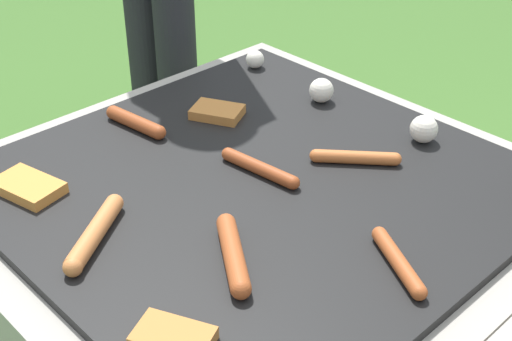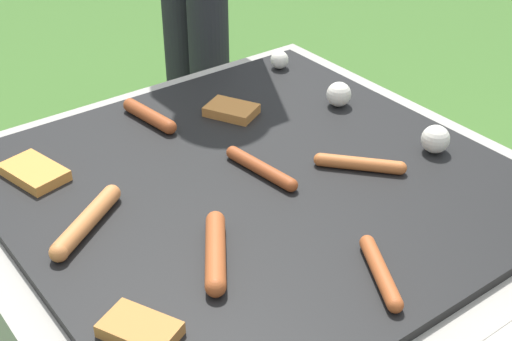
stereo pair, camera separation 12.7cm
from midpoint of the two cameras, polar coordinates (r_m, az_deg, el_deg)
ground_plane at (r=1.52m, az=2.45°, el=-12.72°), size 14.00×14.00×0.00m
grill at (r=1.39m, az=2.63°, el=-7.35°), size 0.97×0.97×0.37m
sausage_mid_right at (r=1.33m, az=11.03°, el=0.45°), size 0.13×0.12×0.02m
sausage_mid_left at (r=1.29m, az=3.21°, el=0.10°), size 0.18×0.04×0.02m
sausage_back_right at (r=1.17m, az=-10.40°, el=-4.11°), size 0.12×0.17×0.03m
sausage_front_center at (r=1.09m, az=0.08°, el=-6.63°), size 0.16×0.12×0.03m
sausage_front_left at (r=1.09m, az=13.28°, el=-8.04°), size 0.15×0.09×0.02m
sausage_back_center at (r=1.47m, az=-6.10°, el=4.31°), size 0.16×0.05×0.03m
bread_slice_center at (r=1.32m, az=-14.75°, el=-0.22°), size 0.14×0.10×0.02m
bread_slice_right at (r=1.49m, az=0.46°, el=4.78°), size 0.12×0.11×0.02m
bread_slice_left at (r=0.98m, az=-5.54°, el=-12.71°), size 0.12×0.10×0.02m
mushroom_row at (r=1.43m, az=14.97°, el=3.19°), size 0.78×0.08×0.06m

